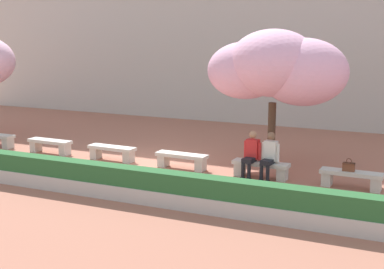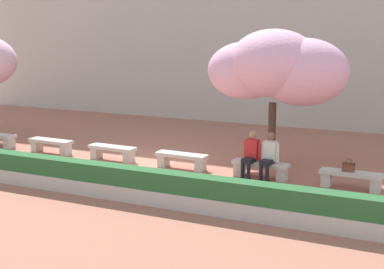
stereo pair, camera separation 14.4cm
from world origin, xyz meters
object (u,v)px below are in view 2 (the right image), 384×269
Objects in this scene: cherry_tree_main at (277,68)px; person_seated_right at (269,154)px; stone_bench_center at (112,151)px; person_seated_left at (251,153)px; stone_bench_near_west at (51,144)px; stone_bench_east_end at (260,167)px; stone_bench_far_east at (351,178)px; stone_bench_near_east at (182,159)px; handbag at (348,167)px.

person_seated_right is at bearing -78.47° from cherry_tree_main.
stone_bench_center is 1.22× the size of person_seated_left.
stone_bench_near_west is at bearing -167.76° from cherry_tree_main.
person_seated_right is (0.25, -0.05, 0.40)m from stone_bench_east_end.
person_seated_right is at bearing -178.59° from stone_bench_far_east.
stone_bench_near_east is 4.74m from handbag.
handbag reaches higher than stone_bench_east_end.
person_seated_right is (2.65, -0.05, 0.40)m from stone_bench_near_east.
cherry_tree_main is (-0.08, 1.55, 2.61)m from stone_bench_east_end.
stone_bench_near_west is 1.22× the size of person_seated_left.
stone_bench_east_end is 0.38× the size of cherry_tree_main.
cherry_tree_main is (4.73, 1.55, 2.61)m from stone_bench_center.
stone_bench_near_east is 4.65× the size of handbag.
stone_bench_east_end is 1.22× the size of person_seated_right.
handbag is (2.33, -0.02, 0.28)m from stone_bench_east_end.
person_seated_left is 0.51m from person_seated_right.
stone_bench_center is at bearing 180.00° from stone_bench_far_east.
handbag is 3.70m from cherry_tree_main.
stone_bench_near_east is 2.40m from stone_bench_east_end.
stone_bench_near_east is 1.00× the size of stone_bench_east_end.
person_seated_left is 2.73m from cherry_tree_main.
stone_bench_far_east is 2.70m from person_seated_left.
stone_bench_near_east is at bearing -180.00° from stone_bench_east_end.
stone_bench_far_east is at bearing 0.00° from stone_bench_near_west.
stone_bench_near_east is 2.68m from person_seated_right.
stone_bench_near_east is 2.18m from person_seated_left.
stone_bench_east_end and stone_bench_far_east have the same top height.
person_seated_right reaches higher than stone_bench_east_end.
person_seated_right is (5.06, -0.05, 0.40)m from stone_bench_center.
stone_bench_east_end is at bearing 0.00° from stone_bench_near_west.
stone_bench_center and stone_bench_east_end have the same top height.
cherry_tree_main is (-2.41, 1.57, 2.32)m from handbag.
handbag reaches higher than stone_bench_center.
cherry_tree_main reaches higher than stone_bench_center.
person_seated_left is at bearing -0.44° from stone_bench_near_west.
stone_bench_center is 4.65× the size of handbag.
stone_bench_far_east is (2.40, -0.00, 0.00)m from stone_bench_east_end.
stone_bench_far_east is 1.22× the size of person_seated_right.
stone_bench_east_end is at bearing 0.00° from stone_bench_center.
stone_bench_near_west is at bearing 179.85° from handbag.
stone_bench_near_west is 2.40m from stone_bench_center.
stone_bench_center is 4.81m from stone_bench_east_end.
stone_bench_near_east is 4.81m from stone_bench_far_east.
stone_bench_east_end is at bearing 180.00° from stone_bench_far_east.
cherry_tree_main reaches higher than person_seated_right.
person_seated_left is (6.95, -0.05, 0.40)m from stone_bench_near_west.
cherry_tree_main is at bearing 83.39° from person_seated_left.
person_seated_left is at bearing -179.37° from handbag.
stone_bench_center is 2.40m from stone_bench_near_east.
cherry_tree_main is at bearing 18.12° from stone_bench_center.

